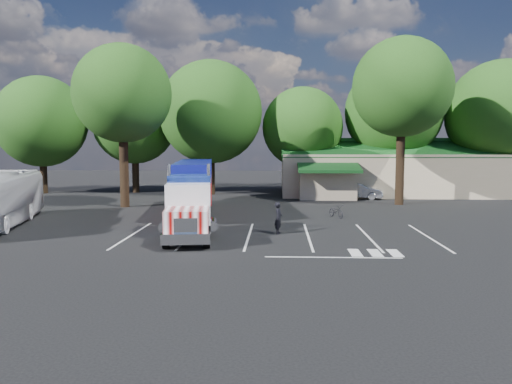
{
  "coord_description": "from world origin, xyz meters",
  "views": [
    {
      "loc": [
        1.55,
        -32.57,
        4.95
      ],
      "look_at": [
        0.21,
        -2.0,
        2.0
      ],
      "focal_mm": 35.0,
      "sensor_mm": 36.0,
      "label": 1
    }
  ],
  "objects_px": {
    "woman": "(278,218)",
    "bicycle": "(336,211)",
    "silver_sedan": "(358,191)",
    "semi_truck": "(193,186)"
  },
  "relations": [
    {
      "from": "bicycle",
      "to": "woman",
      "type": "bearing_deg",
      "value": -147.93
    },
    {
      "from": "silver_sedan",
      "to": "semi_truck",
      "type": "bearing_deg",
      "value": 148.67
    },
    {
      "from": "woman",
      "to": "bicycle",
      "type": "xyz_separation_m",
      "value": [
        3.9,
        6.27,
        -0.45
      ]
    },
    {
      "from": "semi_truck",
      "to": "bicycle",
      "type": "distance_m",
      "value": 9.72
    },
    {
      "from": "semi_truck",
      "to": "bicycle",
      "type": "height_order",
      "value": "semi_truck"
    },
    {
      "from": "bicycle",
      "to": "silver_sedan",
      "type": "xyz_separation_m",
      "value": [
        3.3,
        11.63,
        0.3
      ]
    },
    {
      "from": "semi_truck",
      "to": "woman",
      "type": "height_order",
      "value": "semi_truck"
    },
    {
      "from": "woman",
      "to": "bicycle",
      "type": "height_order",
      "value": "woman"
    },
    {
      "from": "bicycle",
      "to": "silver_sedan",
      "type": "distance_m",
      "value": 12.09
    },
    {
      "from": "semi_truck",
      "to": "silver_sedan",
      "type": "bearing_deg",
      "value": 37.34
    }
  ]
}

